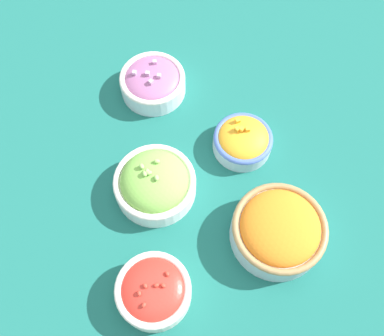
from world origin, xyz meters
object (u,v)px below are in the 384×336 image
bowl_cherry_tomatoes (153,291)px  bowl_red_onion (153,82)px  bowl_squash (243,140)px  bowl_carrots (279,230)px  bowl_lettuce (155,183)px

bowl_cherry_tomatoes → bowl_red_onion: (0.41, -0.10, -0.00)m
bowl_cherry_tomatoes → bowl_squash: (0.23, -0.24, -0.01)m
bowl_carrots → bowl_cherry_tomatoes: (-0.04, 0.23, -0.01)m
bowl_cherry_tomatoes → bowl_red_onion: bearing=-13.4°
bowl_carrots → bowl_squash: size_ratio=1.43×
bowl_cherry_tomatoes → bowl_red_onion: size_ratio=0.92×
bowl_carrots → bowl_lettuce: size_ratio=1.09×
bowl_carrots → bowl_cherry_tomatoes: 0.24m
bowl_squash → bowl_lettuce: 0.19m
bowl_carrots → bowl_cherry_tomatoes: size_ratio=1.32×
bowl_carrots → bowl_squash: (0.19, -0.00, -0.01)m
bowl_carrots → bowl_lettuce: bearing=51.6°
bowl_carrots → bowl_lettuce: (0.15, 0.19, -0.01)m
bowl_lettuce → bowl_squash: bearing=-76.6°
bowl_cherry_tomatoes → bowl_squash: size_ratio=1.08×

